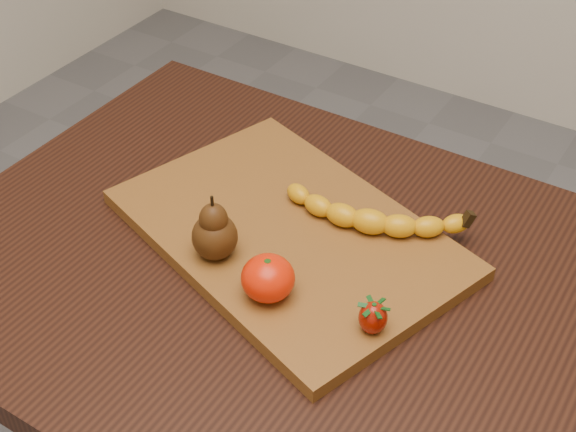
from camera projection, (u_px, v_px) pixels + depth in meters
The scene contains 6 objects.
table at pixel (308, 328), 1.08m from camera, with size 1.00×0.70×0.76m.
cutting_board at pixel (288, 233), 1.06m from camera, with size 0.45×0.30×0.02m, color brown.
banana at pixel (370, 221), 1.04m from camera, with size 0.21×0.06×0.03m, color #E6A00A, non-canonical shape.
pear at pixel (214, 227), 0.99m from camera, with size 0.06×0.06×0.09m, color #41230A, non-canonical shape.
mandarin at pixel (268, 278), 0.94m from camera, with size 0.06×0.06×0.05m, color red.
strawberry at pixel (373, 317), 0.90m from camera, with size 0.03×0.03×0.04m, color #931104, non-canonical shape.
Camera 1 is at (0.37, -0.64, 1.46)m, focal length 50.00 mm.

